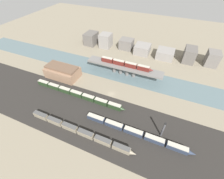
# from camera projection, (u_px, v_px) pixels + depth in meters

# --- Properties ---
(ground_plane) EXTENTS (400.00, 400.00, 0.00)m
(ground_plane) POSITION_uv_depth(u_px,v_px,m) (111.00, 94.00, 110.50)
(ground_plane) COLOR gray
(railbed_yard) EXTENTS (280.00, 42.00, 0.01)m
(railbed_yard) POSITION_uv_depth(u_px,v_px,m) (96.00, 118.00, 94.36)
(railbed_yard) COLOR #282623
(railbed_yard) RESTS_ON ground
(river_water) EXTENTS (320.00, 23.19, 0.01)m
(river_water) POSITION_uv_depth(u_px,v_px,m) (124.00, 74.00, 128.32)
(river_water) COLOR slate
(river_water) RESTS_ON ground
(bridge) EXTENTS (64.19, 8.95, 8.35)m
(bridge) POSITION_uv_depth(u_px,v_px,m) (124.00, 68.00, 123.82)
(bridge) COLOR slate
(bridge) RESTS_ON ground
(train_on_bridge) EXTENTS (43.97, 2.72, 4.10)m
(train_on_bridge) POSITION_uv_depth(u_px,v_px,m) (126.00, 64.00, 120.86)
(train_on_bridge) COLOR #5B1E19
(train_on_bridge) RESTS_ON bridge
(train_yard_near) EXTENTS (66.84, 2.68, 3.88)m
(train_yard_near) POSITION_uv_depth(u_px,v_px,m) (79.00, 131.00, 85.62)
(train_yard_near) COLOR gray
(train_yard_near) RESTS_ON ground
(train_yard_mid) EXTENTS (63.06, 2.90, 3.48)m
(train_yard_mid) POSITION_uv_depth(u_px,v_px,m) (136.00, 133.00, 85.12)
(train_yard_mid) COLOR #2D384C
(train_yard_mid) RESTS_ON ground
(train_yard_far) EXTENTS (71.85, 2.81, 3.95)m
(train_yard_far) POSITION_uv_depth(u_px,v_px,m) (78.00, 94.00, 107.49)
(train_yard_far) COLOR #23381E
(train_yard_far) RESTS_ON ground
(warehouse_building) EXTENTS (26.75, 15.32, 9.77)m
(warehouse_building) POSITION_uv_depth(u_px,v_px,m) (63.00, 72.00, 122.94)
(warehouse_building) COLOR #937056
(warehouse_building) RESTS_ON ground
(signal_tower) EXTENTS (1.06, 1.06, 12.06)m
(signal_tower) POSITION_uv_depth(u_px,v_px,m) (163.00, 130.00, 81.84)
(signal_tower) COLOR #4C4C51
(signal_tower) RESTS_ON ground
(city_block_far_left) EXTENTS (11.61, 15.64, 12.54)m
(city_block_far_left) POSITION_uv_depth(u_px,v_px,m) (91.00, 39.00, 165.33)
(city_block_far_left) COLOR #605B56
(city_block_far_left) RESTS_ON ground
(city_block_left) EXTENTS (11.41, 12.14, 14.32)m
(city_block_left) POSITION_uv_depth(u_px,v_px,m) (106.00, 41.00, 159.57)
(city_block_left) COLOR gray
(city_block_left) RESTS_ON ground
(city_block_center) EXTENTS (13.47, 11.52, 10.55)m
(city_block_center) POSITION_uv_depth(u_px,v_px,m) (126.00, 44.00, 157.84)
(city_block_center) COLOR slate
(city_block_center) RESTS_ON ground
(city_block_right) EXTENTS (14.66, 15.16, 8.84)m
(city_block_right) POSITION_uv_depth(u_px,v_px,m) (142.00, 49.00, 151.45)
(city_block_right) COLOR gray
(city_block_right) RESTS_ON ground
(city_block_far_right) EXTENTS (16.02, 15.09, 8.14)m
(city_block_far_right) POSITION_uv_depth(u_px,v_px,m) (165.00, 54.00, 145.11)
(city_block_far_right) COLOR gray
(city_block_far_right) RESTS_ON ground
(city_block_tall) EXTENTS (10.17, 15.60, 12.97)m
(city_block_tall) POSITION_uv_depth(u_px,v_px,m) (189.00, 55.00, 139.14)
(city_block_tall) COLOR #605B56
(city_block_tall) RESTS_ON ground
(city_block_low) EXTENTS (10.30, 12.59, 13.02)m
(city_block_low) POSITION_uv_depth(u_px,v_px,m) (212.00, 59.00, 134.32)
(city_block_low) COLOR slate
(city_block_low) RESTS_ON ground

